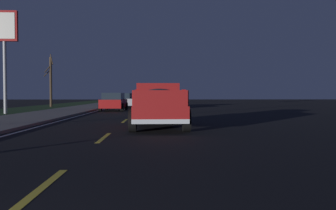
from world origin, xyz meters
TOP-DOWN VIEW (x-y plane):
  - ground at (27.00, 0.00)m, footprint 144.00×144.00m
  - sidewalk_shoulder at (27.00, 5.70)m, footprint 108.00×4.00m
  - grass_verge at (27.00, 10.70)m, footprint 108.00×6.00m
  - lane_markings at (29.13, 2.55)m, footprint 108.00×3.54m
  - pickup_truck at (13.10, -1.75)m, footprint 5.47×2.38m
  - sedan_silver at (34.37, 1.70)m, footprint 4.44×2.09m
  - sedan_red at (27.57, 2.00)m, footprint 4.44×2.10m
  - sedan_blue at (35.34, -1.52)m, footprint 4.43×2.07m
  - gas_price_sign at (23.39, 9.30)m, footprint 0.27×1.90m
  - bare_tree_far at (37.54, 10.50)m, footprint 0.81×1.17m

SIDE VIEW (x-z plane):
  - ground at x=27.00m, z-range 0.00..0.00m
  - grass_verge at x=27.00m, z-range 0.00..0.01m
  - lane_markings at x=29.13m, z-range 0.00..0.01m
  - sidewalk_shoulder at x=27.00m, z-range 0.00..0.12m
  - sedan_silver at x=34.37m, z-range 0.01..1.55m
  - sedan_red at x=27.57m, z-range 0.01..1.55m
  - sedan_blue at x=35.34m, z-range 0.01..1.55m
  - pickup_truck at x=13.10m, z-range 0.05..1.92m
  - bare_tree_far at x=37.54m, z-range -0.04..6.03m
  - gas_price_sign at x=23.39m, z-range 1.90..9.33m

